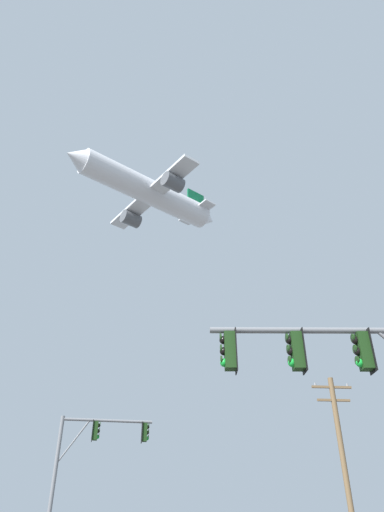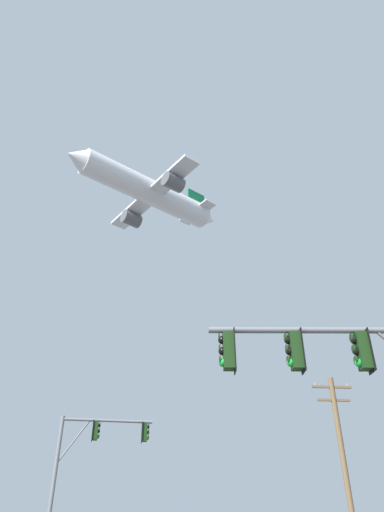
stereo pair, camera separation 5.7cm
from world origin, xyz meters
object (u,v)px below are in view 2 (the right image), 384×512
object	(u,v)px
utility_pole	(343,457)
airplane	(148,192)
signal_pole_far	(90,452)
signal_pole_near	(360,377)

from	to	relation	value
utility_pole	airplane	xyz separation A→B (m)	(-11.47, 19.01, 31.83)
signal_pole_far	airplane	distance (m)	36.48
signal_pole_far	airplane	bearing A→B (deg)	85.99
utility_pole	airplane	world-z (taller)	airplane
utility_pole	airplane	distance (m)	38.81
signal_pole_near	signal_pole_far	distance (m)	16.77
signal_pole_far	utility_pole	xyz separation A→B (m)	(12.74, -0.87, -0.20)
airplane	utility_pole	bearing A→B (deg)	-58.89
airplane	signal_pole_far	bearing A→B (deg)	-94.01
signal_pole_near	signal_pole_far	xyz separation A→B (m)	(-7.89, 14.79, 0.26)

